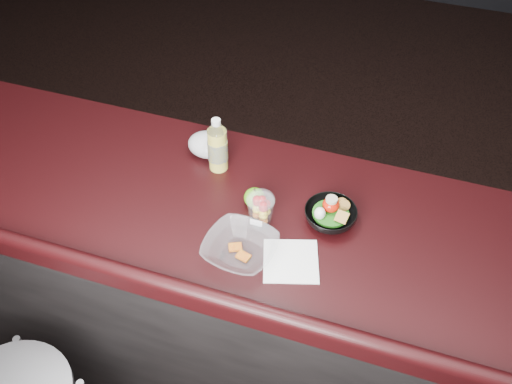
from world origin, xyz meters
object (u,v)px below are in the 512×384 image
Objects in this scene: takeout_bowl at (240,248)px; green_apple at (255,198)px; fruit_cup at (261,208)px; lemonade_bottle at (218,148)px; snack_bowl at (330,215)px.

green_apple is at bearing 96.67° from takeout_bowl.
fruit_cup is at bearing -57.88° from green_apple.
lemonade_bottle is 0.39m from takeout_bowl.
snack_bowl is (0.20, 0.07, -0.03)m from fruit_cup.
snack_bowl is 0.30m from takeout_bowl.
fruit_cup is 0.08m from green_apple.
lemonade_bottle is 2.87× the size of green_apple.
snack_bowl is at bearing 43.70° from takeout_bowl.
green_apple reaches higher than takeout_bowl.
lemonade_bottle reaches higher than takeout_bowl.
green_apple is at bearing 122.12° from fruit_cup.
takeout_bowl is at bearing -59.32° from lemonade_bottle.
snack_bowl is (0.42, -0.12, -0.06)m from lemonade_bottle.
lemonade_bottle is 0.29m from fruit_cup.
fruit_cup is 0.14m from takeout_bowl.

